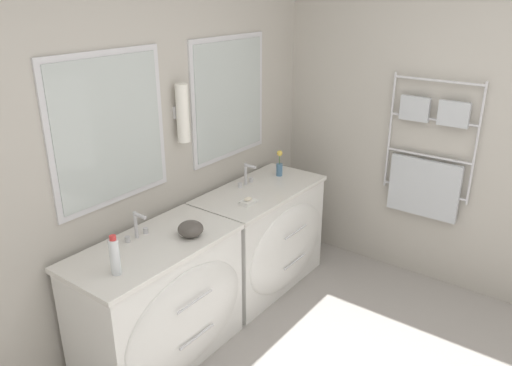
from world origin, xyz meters
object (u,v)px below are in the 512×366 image
object	(u,v)px
vanity_left	(162,303)
flower_vase	(279,165)
amenity_bowl	(191,229)
vanity_right	(264,237)
toiletry_bottle	(115,256)

from	to	relation	value
vanity_left	flower_vase	size ratio (longest dim) A/B	5.05
vanity_left	amenity_bowl	bearing A→B (deg)	-18.51
vanity_right	toiletry_bottle	distance (m)	1.49
toiletry_bottle	amenity_bowl	distance (m)	0.55
amenity_bowl	vanity_left	bearing A→B (deg)	161.49
toiletry_bottle	vanity_left	bearing A→B (deg)	9.09
vanity_right	flower_vase	distance (m)	0.58
vanity_right	amenity_bowl	xyz separation A→B (m)	(-0.86, -0.07, 0.44)
toiletry_bottle	flower_vase	world-z (taller)	toiletry_bottle
vanity_right	toiletry_bottle	xyz separation A→B (m)	(-1.40, -0.05, 0.50)
vanity_left	amenity_bowl	xyz separation A→B (m)	(0.21, -0.07, 0.44)
vanity_right	amenity_bowl	world-z (taller)	amenity_bowl
vanity_left	toiletry_bottle	world-z (taller)	toiletry_bottle
vanity_left	amenity_bowl	size ratio (longest dim) A/B	6.76
vanity_left	vanity_right	xyz separation A→B (m)	(1.07, 0.00, 0.00)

